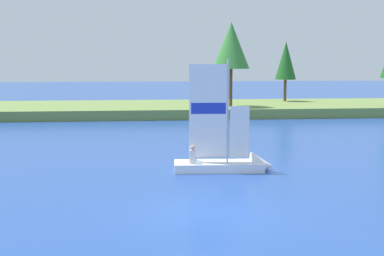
{
  "coord_description": "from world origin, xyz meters",
  "views": [
    {
      "loc": [
        -2.04,
        -15.64,
        4.9
      ],
      "look_at": [
        0.65,
        11.76,
        1.2
      ],
      "focal_mm": 47.74,
      "sensor_mm": 36.0,
      "label": 1
    }
  ],
  "objects": [
    {
      "name": "channel_buoy",
      "position": [
        1.9,
        12.98,
        0.23
      ],
      "size": [
        0.45,
        0.45,
        0.45
      ],
      "primitive_type": "sphere",
      "color": "yellow",
      "rests_on": "ground"
    },
    {
      "name": "ground_plane",
      "position": [
        0.0,
        0.0,
        0.0
      ],
      "size": [
        200.0,
        200.0,
        0.0
      ],
      "primitive_type": "plane",
      "color": "#234793"
    },
    {
      "name": "shore_bank",
      "position": [
        0.0,
        30.86,
        0.42
      ],
      "size": [
        80.0,
        10.86,
        0.84
      ],
      "primitive_type": "cube",
      "color": "olive",
      "rests_on": "ground"
    },
    {
      "name": "shoreline_tree_left",
      "position": [
        5.65,
        28.13,
        6.09
      ],
      "size": [
        3.16,
        3.16,
        7.25
      ],
      "color": "brown",
      "rests_on": "shore_bank"
    },
    {
      "name": "shoreline_tree_midleft",
      "position": [
        11.98,
        33.39,
        4.78
      ],
      "size": [
        2.06,
        2.06,
        5.81
      ],
      "color": "brown",
      "rests_on": "shore_bank"
    },
    {
      "name": "sailboat",
      "position": [
        2.01,
        6.33,
        0.39
      ],
      "size": [
        4.47,
        1.6,
        5.35
      ],
      "rotation": [
        0.0,
        0.0,
        -0.05
      ],
      "color": "white",
      "rests_on": "ground"
    }
  ]
}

